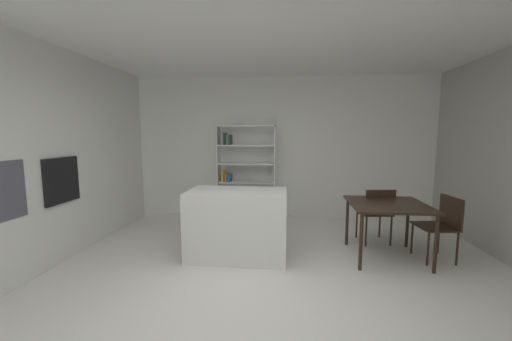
% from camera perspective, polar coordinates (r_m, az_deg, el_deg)
% --- Properties ---
extents(ground_plane, '(9.00, 9.00, 0.00)m').
position_cam_1_polar(ground_plane, '(3.43, -1.06, -22.58)').
color(ground_plane, silver).
extents(ceiling_slab, '(6.55, 6.45, 0.06)m').
position_cam_1_polar(ceiling_slab, '(3.20, -1.19, 27.96)').
color(ceiling_slab, white).
rests_on(ceiling_slab, ground_plane).
extents(back_partition, '(6.55, 0.06, 2.81)m').
position_cam_1_polar(back_partition, '(6.18, 2.49, 4.28)').
color(back_partition, white).
rests_on(back_partition, ground_plane).
extents(built_in_oven, '(0.06, 0.59, 0.59)m').
position_cam_1_polar(built_in_oven, '(4.68, -32.74, -1.52)').
color(built_in_oven, black).
rests_on(built_in_oven, ground_plane).
extents(kitchen_island, '(1.34, 0.74, 0.92)m').
position_cam_1_polar(kitchen_island, '(4.23, -3.51, -9.97)').
color(kitchen_island, silver).
rests_on(kitchen_island, ground_plane).
extents(open_bookshelf, '(1.13, 0.32, 1.85)m').
position_cam_1_polar(open_bookshelf, '(5.95, -2.30, -0.06)').
color(open_bookshelf, white).
rests_on(open_bookshelf, ground_plane).
extents(dining_table, '(1.00, 0.99, 0.76)m').
position_cam_1_polar(dining_table, '(4.49, 23.53, -6.63)').
color(dining_table, black).
rests_on(dining_table, ground_plane).
extents(dining_chair_far, '(0.50, 0.50, 0.87)m').
position_cam_1_polar(dining_chair_far, '(5.01, 21.77, -6.92)').
color(dining_chair_far, black).
rests_on(dining_chair_far, ground_plane).
extents(dining_chair_window_side, '(0.49, 0.50, 0.86)m').
position_cam_1_polar(dining_chair_window_side, '(4.80, 31.61, -8.19)').
color(dining_chair_window_side, black).
rests_on(dining_chair_window_side, ground_plane).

